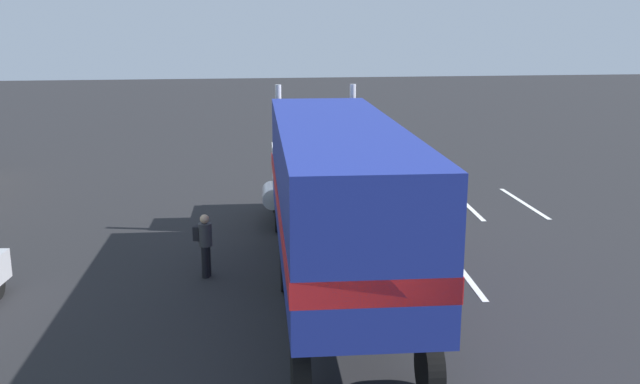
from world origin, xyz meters
name	(u,v)px	position (x,y,z in m)	size (l,w,h in m)	color
ground_plane	(305,220)	(0.00, 0.00, 0.00)	(120.00, 120.00, 0.00)	#232326
lane_stripe_near	(461,270)	(-5.28, -3.50, 0.01)	(4.40, 0.16, 0.01)	silver
lane_stripe_mid	(466,204)	(1.27, -5.89, 0.01)	(4.40, 0.16, 0.01)	silver
lane_stripe_far	(523,203)	(1.18, -7.98, 0.01)	(4.40, 0.16, 0.01)	silver
semi_truck	(332,186)	(-6.03, 0.03, 2.52)	(14.27, 3.22, 4.50)	silver
person_bystander	(205,243)	(-4.88, 3.08, 0.89)	(0.39, 0.48, 1.63)	black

